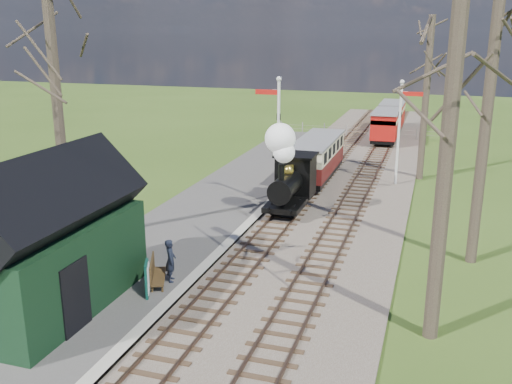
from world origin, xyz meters
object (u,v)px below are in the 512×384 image
station_shed (48,242)px  red_carriage_b (392,115)px  semaphore_far (401,125)px  person (171,260)px  semaphore_near (277,134)px  sign_board (147,279)px  red_carriage_a (386,126)px  bench (155,272)px  coach (317,157)px  locomotive (289,173)px

station_shed → red_carriage_b: (6.90, 35.41, -0.89)m
semaphore_far → person: size_ratio=3.95×
semaphore_near → sign_board: 10.90m
semaphore_far → red_carriage_a: (-1.77, 11.91, -1.97)m
red_carriage_b → person: 32.98m
red_carriage_b → sign_board: bearing=-97.7°
semaphore_near → person: size_ratio=4.29×
red_carriage_a → sign_board: red_carriage_a is taller
red_carriage_b → bench: 33.40m
bench → coach: bearing=81.9°
semaphore_far → red_carriage_a: semaphore_far is taller
semaphore_near → locomotive: bearing=-35.3°
station_shed → coach: size_ratio=0.93×
sign_board → bench: 0.84m
locomotive → sign_board: 10.18m
red_carriage_a → sign_board: size_ratio=4.25×
station_shed → red_carriage_a: (6.90, 29.91, -0.89)m
locomotive → coach: bearing=89.9°
semaphore_far → sign_board: size_ratio=5.23×
semaphore_near → semaphore_far: 7.91m
semaphore_near → sign_board: size_ratio=5.69×
station_shed → coach: station_shed is taller
semaphore_near → red_carriage_b: size_ratio=1.34×
coach → red_carriage_b: (2.60, 17.89, -0.06)m
station_shed → locomotive: bearing=69.5°
semaphore_near → red_carriage_b: (3.37, 23.41, -2.24)m
bench → person: size_ratio=1.06×
coach → person: 14.92m
coach → bench: size_ratio=4.41×
semaphore_near → person: bearing=-96.1°
semaphore_far → red_carriage_b: semaphore_far is taller
red_carriage_a → red_carriage_b: same height
semaphore_far → locomotive: 7.99m
station_shed → semaphore_far: 20.01m
station_shed → semaphore_near: 12.58m
locomotive → semaphore_near: bearing=144.7°
semaphore_far → coach: semaphore_far is taller
semaphore_near → bench: semaphore_near is taller
coach → sign_board: size_ratio=6.18×
station_shed → red_carriage_a: bearing=77.0°
sign_board → red_carriage_a: bearing=80.8°
person → semaphore_near: bearing=-29.9°
coach → red_carriage_b: size_ratio=1.45×
red_carriage_a → red_carriage_b: size_ratio=1.00×
station_shed → semaphore_far: size_ratio=1.10×
semaphore_near → semaphore_far: size_ratio=1.09×
coach → person: coach is taller
semaphore_near → red_carriage_a: (3.37, 17.91, -2.24)m
locomotive → red_carriage_a: bearing=81.9°
semaphore_far → red_carriage_a: bearing=98.5°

